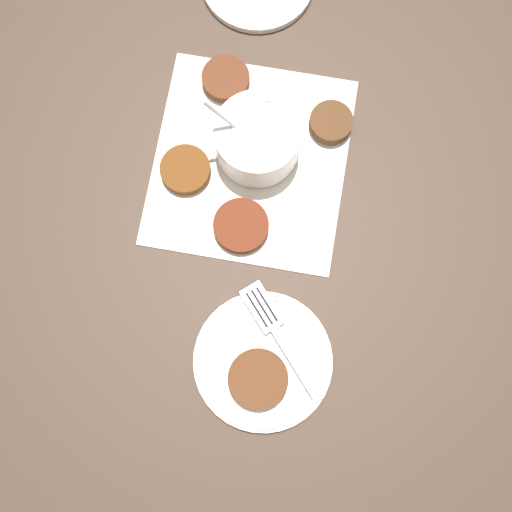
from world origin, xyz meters
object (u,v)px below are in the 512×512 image
object	(u,v)px
serving_plate	(263,361)
fork	(275,329)
fritter_on_plate	(258,379)
sauce_bowl	(258,141)

from	to	relation	value
serving_plate	fork	distance (m)	0.04
fritter_on_plate	fork	distance (m)	0.06
sauce_bowl	serving_plate	bearing A→B (deg)	-159.51
serving_plate	fork	bearing A→B (deg)	-2.93
serving_plate	fritter_on_plate	world-z (taller)	fritter_on_plate
fork	sauce_bowl	bearing A→B (deg)	24.36
sauce_bowl	fritter_on_plate	world-z (taller)	sauce_bowl
sauce_bowl	fritter_on_plate	size ratio (longest dim) A/B	1.64
sauce_bowl	fork	xyz separation A→B (m)	(-0.22, -0.10, -0.01)
sauce_bowl	fork	size ratio (longest dim) A/B	0.86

